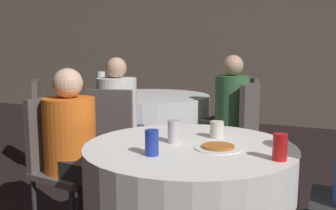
{
  "coord_description": "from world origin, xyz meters",
  "views": [
    {
      "loc": [
        0.55,
        -1.73,
        1.25
      ],
      "look_at": [
        -0.56,
        0.69,
        0.86
      ],
      "focal_mm": 40.0,
      "sensor_mm": 36.0,
      "label": 1
    }
  ],
  "objects_px": {
    "chair_near_west": "(60,154)",
    "person_white_shirt": "(120,125)",
    "person_green_jacket": "(225,117)",
    "table_far": "(149,129)",
    "bottle_far": "(101,84)",
    "pizza_plate_near": "(218,147)",
    "chair_far_south": "(113,134)",
    "chair_far_southwest": "(46,117)",
    "person_orange_shirt": "(79,155)",
    "soda_can_silver": "(174,132)",
    "soda_can_red": "(280,147)",
    "chair_far_east": "(241,123)",
    "chair_far_northeast": "(242,110)"
  },
  "relations": [
    {
      "from": "chair_near_west",
      "to": "person_white_shirt",
      "type": "relative_size",
      "value": 0.79
    },
    {
      "from": "chair_near_west",
      "to": "person_green_jacket",
      "type": "relative_size",
      "value": 0.78
    },
    {
      "from": "table_far",
      "to": "bottle_far",
      "type": "bearing_deg",
      "value": -144.86
    },
    {
      "from": "person_green_jacket",
      "to": "pizza_plate_near",
      "type": "relative_size",
      "value": 5.04
    },
    {
      "from": "chair_far_south",
      "to": "pizza_plate_near",
      "type": "xyz_separation_m",
      "value": [
        1.13,
        -0.78,
        0.2
      ]
    },
    {
      "from": "chair_near_west",
      "to": "chair_far_south",
      "type": "distance_m",
      "value": 0.65
    },
    {
      "from": "chair_near_west",
      "to": "chair_far_southwest",
      "type": "distance_m",
      "value": 1.49
    },
    {
      "from": "person_orange_shirt",
      "to": "chair_far_southwest",
      "type": "bearing_deg",
      "value": -123.98
    },
    {
      "from": "person_green_jacket",
      "to": "soda_can_silver",
      "type": "bearing_deg",
      "value": -164.39
    },
    {
      "from": "chair_far_southwest",
      "to": "soda_can_red",
      "type": "height_order",
      "value": "chair_far_southwest"
    },
    {
      "from": "pizza_plate_near",
      "to": "soda_can_silver",
      "type": "distance_m",
      "value": 0.26
    },
    {
      "from": "person_green_jacket",
      "to": "soda_can_silver",
      "type": "distance_m",
      "value": 1.69
    },
    {
      "from": "person_white_shirt",
      "to": "person_orange_shirt",
      "type": "bearing_deg",
      "value": -87.94
    },
    {
      "from": "person_green_jacket",
      "to": "soda_can_red",
      "type": "relative_size",
      "value": 9.87
    },
    {
      "from": "table_far",
      "to": "person_green_jacket",
      "type": "bearing_deg",
      "value": -9.02
    },
    {
      "from": "chair_far_south",
      "to": "chair_far_east",
      "type": "distance_m",
      "value": 1.23
    },
    {
      "from": "table_far",
      "to": "soda_can_red",
      "type": "xyz_separation_m",
      "value": [
        1.66,
        -1.91,
        0.44
      ]
    },
    {
      "from": "chair_far_south",
      "to": "pizza_plate_near",
      "type": "height_order",
      "value": "chair_far_south"
    },
    {
      "from": "table_far",
      "to": "soda_can_red",
      "type": "bearing_deg",
      "value": -49.01
    },
    {
      "from": "chair_far_southwest",
      "to": "chair_far_northeast",
      "type": "height_order",
      "value": "same"
    },
    {
      "from": "chair_far_northeast",
      "to": "chair_far_south",
      "type": "bearing_deg",
      "value": 123.69
    },
    {
      "from": "person_green_jacket",
      "to": "person_orange_shirt",
      "type": "bearing_deg",
      "value": 171.15
    },
    {
      "from": "chair_far_east",
      "to": "chair_far_northeast",
      "type": "bearing_deg",
      "value": 21.68
    },
    {
      "from": "person_green_jacket",
      "to": "person_orange_shirt",
      "type": "xyz_separation_m",
      "value": [
        -0.51,
        -1.59,
        -0.03
      ]
    },
    {
      "from": "chair_far_southwest",
      "to": "person_orange_shirt",
      "type": "bearing_deg",
      "value": 11.06
    },
    {
      "from": "chair_far_northeast",
      "to": "table_far",
      "type": "bearing_deg",
      "value": 90.0
    },
    {
      "from": "pizza_plate_near",
      "to": "bottle_far",
      "type": "bearing_deg",
      "value": 138.99
    },
    {
      "from": "person_white_shirt",
      "to": "person_green_jacket",
      "type": "bearing_deg",
      "value": 34.69
    },
    {
      "from": "chair_far_south",
      "to": "person_orange_shirt",
      "type": "relative_size",
      "value": 0.83
    },
    {
      "from": "chair_far_south",
      "to": "chair_far_southwest",
      "type": "xyz_separation_m",
      "value": [
        -1.07,
        0.39,
        0.0
      ]
    },
    {
      "from": "person_orange_shirt",
      "to": "chair_far_east",
      "type": "bearing_deg",
      "value": 163.17
    },
    {
      "from": "chair_far_northeast",
      "to": "chair_near_west",
      "type": "bearing_deg",
      "value": 129.57
    },
    {
      "from": "person_green_jacket",
      "to": "soda_can_red",
      "type": "xyz_separation_m",
      "value": [
        0.76,
        -1.77,
        0.21
      ]
    },
    {
      "from": "person_white_shirt",
      "to": "bottle_far",
      "type": "height_order",
      "value": "person_white_shirt"
    },
    {
      "from": "bottle_far",
      "to": "pizza_plate_near",
      "type": "bearing_deg",
      "value": -41.01
    },
    {
      "from": "chair_far_northeast",
      "to": "soda_can_silver",
      "type": "relative_size",
      "value": 7.73
    },
    {
      "from": "person_orange_shirt",
      "to": "chair_far_south",
      "type": "bearing_deg",
      "value": -159.13
    },
    {
      "from": "chair_near_west",
      "to": "person_green_jacket",
      "type": "height_order",
      "value": "person_green_jacket"
    },
    {
      "from": "chair_far_east",
      "to": "chair_far_southwest",
      "type": "xyz_separation_m",
      "value": [
        -1.91,
        -0.5,
        0.0
      ]
    },
    {
      "from": "chair_far_south",
      "to": "soda_can_red",
      "type": "xyz_separation_m",
      "value": [
        1.44,
        -0.85,
        0.25
      ]
    },
    {
      "from": "person_orange_shirt",
      "to": "soda_can_silver",
      "type": "xyz_separation_m",
      "value": [
        0.7,
        -0.09,
        0.24
      ]
    },
    {
      "from": "person_white_shirt",
      "to": "chair_near_west",
      "type": "bearing_deg",
      "value": -99.14
    },
    {
      "from": "person_white_shirt",
      "to": "person_green_jacket",
      "type": "xyz_separation_m",
      "value": [
        0.72,
        0.75,
        0.0
      ]
    },
    {
      "from": "chair_far_northeast",
      "to": "soda_can_red",
      "type": "relative_size",
      "value": 7.73
    },
    {
      "from": "table_far",
      "to": "pizza_plate_near",
      "type": "height_order",
      "value": "pizza_plate_near"
    },
    {
      "from": "chair_far_south",
      "to": "soda_can_red",
      "type": "distance_m",
      "value": 1.69
    },
    {
      "from": "person_orange_shirt",
      "to": "pizza_plate_near",
      "type": "distance_m",
      "value": 0.98
    },
    {
      "from": "person_orange_shirt",
      "to": "bottle_far",
      "type": "xyz_separation_m",
      "value": [
        -0.81,
        1.43,
        0.31
      ]
    },
    {
      "from": "person_orange_shirt",
      "to": "pizza_plate_near",
      "type": "height_order",
      "value": "person_orange_shirt"
    },
    {
      "from": "table_far",
      "to": "bottle_far",
      "type": "relative_size",
      "value": 5.01
    }
  ]
}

